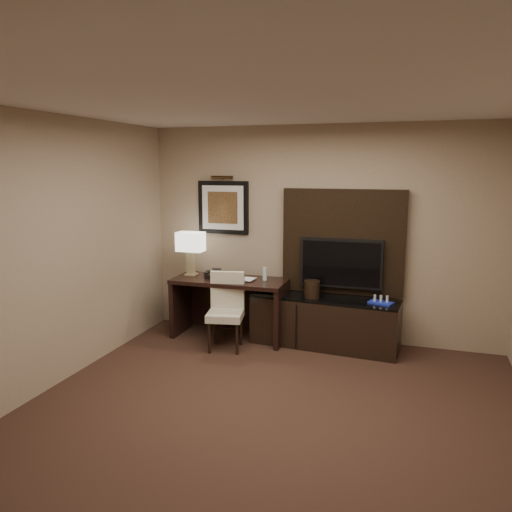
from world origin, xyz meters
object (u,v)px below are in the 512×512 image
at_px(ice_bucket, 312,289).
at_px(tv, 341,263).
at_px(desk, 230,308).
at_px(minibar_tray, 381,300).
at_px(table_lamp, 191,255).
at_px(water_bottle, 265,274).
at_px(credenza, 324,322).
at_px(desk_phone, 213,274).
at_px(desk_chair, 225,315).

bearing_deg(ice_bucket, tv, 34.62).
xyz_separation_m(desk, minibar_tray, (1.88, -0.00, 0.28)).
distance_m(tv, ice_bucket, 0.49).
distance_m(table_lamp, ice_bucket, 1.66).
distance_m(table_lamp, water_bottle, 1.03).
distance_m(credenza, ice_bucket, 0.44).
xyz_separation_m(credenza, water_bottle, (-0.77, 0.02, 0.55)).
height_order(desk_phone, minibar_tray, desk_phone).
bearing_deg(ice_bucket, minibar_tray, -1.64).
height_order(desk_phone, ice_bucket, desk_phone).
bearing_deg(table_lamp, credenza, -0.55).
distance_m(water_bottle, minibar_tray, 1.45).
distance_m(desk_chair, water_bottle, 0.73).
bearing_deg(ice_bucket, table_lamp, 178.44).
distance_m(desk, ice_bucket, 1.11).
bearing_deg(water_bottle, table_lamp, -179.85).
xyz_separation_m(tv, ice_bucket, (-0.31, -0.22, -0.30)).
bearing_deg(desk, desk_chair, -77.09).
height_order(tv, water_bottle, tv).
bearing_deg(desk, ice_bucket, 0.83).
bearing_deg(minibar_tray, desk_chair, -166.99).
height_order(credenza, desk_chair, desk_chair).
height_order(ice_bucket, minibar_tray, ice_bucket).
bearing_deg(table_lamp, water_bottle, 0.15).
distance_m(tv, desk_phone, 1.63).
relative_size(tv, desk_phone, 4.81).
bearing_deg(desk_phone, table_lamp, 158.07).
relative_size(desk_chair, minibar_tray, 3.22).
bearing_deg(water_bottle, desk, -171.09).
height_order(desk_chair, water_bottle, water_bottle).
height_order(desk_chair, ice_bucket, desk_chair).
xyz_separation_m(desk, desk_phone, (-0.23, 0.02, 0.44)).
distance_m(credenza, minibar_tray, 0.75).
height_order(table_lamp, water_bottle, table_lamp).
xyz_separation_m(desk_phone, ice_bucket, (1.29, 0.01, -0.11)).
bearing_deg(tv, desk_chair, -152.92).
height_order(table_lamp, ice_bucket, table_lamp).
height_order(desk_chair, desk_phone, desk_phone).
bearing_deg(desk_phone, tv, -5.60).
distance_m(credenza, table_lamp, 1.93).
relative_size(desk_phone, ice_bucket, 0.99).
relative_size(desk, desk_chair, 1.67).
distance_m(table_lamp, minibar_tray, 2.48).
relative_size(tv, water_bottle, 5.93).
xyz_separation_m(desk, desk_chair, (0.10, -0.41, 0.04)).
xyz_separation_m(tv, table_lamp, (-1.94, -0.17, 0.02)).
bearing_deg(desk_chair, tv, 15.57).
height_order(credenza, tv, tv).
bearing_deg(desk, table_lamp, 172.85).
xyz_separation_m(desk, credenza, (1.22, 0.05, -0.08)).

